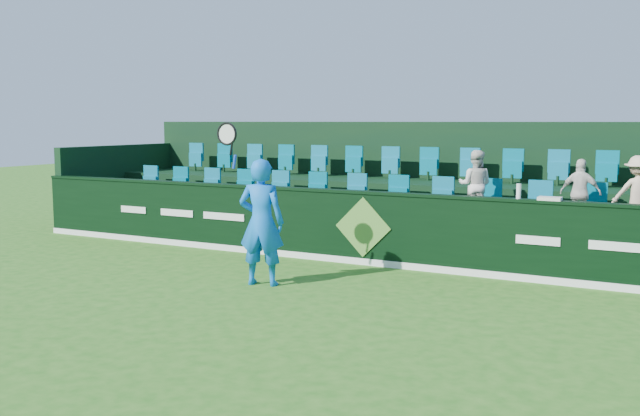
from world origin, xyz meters
The scene contains 13 objects.
ground centered at (0.00, 0.00, 0.00)m, with size 60.00×60.00×0.00m, color #256518.
sponsor_hoarding centered at (0.00, 4.00, 0.67)m, with size 16.00×0.25×1.35m.
stand_tier_front centered at (0.00, 5.10, 0.40)m, with size 16.00×2.00×0.80m, color black.
stand_tier_back centered at (0.00, 7.00, 0.65)m, with size 16.00×1.80×1.30m, color black.
stand_rear centered at (0.00, 7.44, 1.22)m, with size 16.00×4.10×2.60m.
seat_row_front centered at (0.00, 5.50, 1.10)m, with size 13.50×0.50×0.60m, color #0C6C89.
seat_row_back centered at (0.00, 7.30, 1.60)m, with size 13.50×0.50×0.60m, color #0C6C89.
tennis_player centered at (-0.78, 1.69, 1.03)m, with size 1.21×0.65×2.63m.
spectator_left centered at (1.70, 5.12, 1.44)m, with size 0.63×0.49×1.29m, color silver.
spectator_middle centered at (3.55, 5.12, 1.39)m, with size 0.69×0.29×1.17m, color silver.
spectator_right centered at (4.45, 5.12, 1.42)m, with size 0.81×0.46×1.25m, color beige.
towel centered at (3.24, 4.00, 1.38)m, with size 0.36×0.23×0.05m, color silver.
drinks_bottle centered at (2.74, 4.00, 1.47)m, with size 0.08×0.08×0.25m, color white.
Camera 1 is at (5.34, -7.77, 2.61)m, focal length 40.00 mm.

